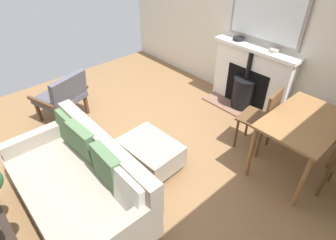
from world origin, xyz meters
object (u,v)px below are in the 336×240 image
Objects in this scene: dining_table at (304,128)px; dining_chair_near_fireplace at (264,116)px; armchair_accent at (63,95)px; mantel_bowl_far at (274,50)px; ottoman at (151,152)px; fireplace at (249,81)px; mantel_bowl_near at (238,39)px; sofa at (81,183)px.

dining_table is 0.50m from dining_chair_near_fireplace.
dining_chair_near_fireplace reaches higher than dining_table.
dining_table is (-1.55, 2.83, 0.21)m from armchair_accent.
ottoman is at bearing -6.66° from mantel_bowl_far.
armchair_accent reaches higher than ottoman.
mantel_bowl_near reaches higher than fireplace.
dining_chair_near_fireplace is at bearing 150.85° from ottoman.
dining_chair_near_fireplace is (0.81, 1.07, -0.50)m from mantel_bowl_near.
mantel_bowl_far is 0.15× the size of dining_chair_near_fireplace.
ottoman is 0.93× the size of armchair_accent.
sofa is 2.15× the size of armchair_accent.
mantel_bowl_far is at bearing 173.34° from ottoman.
mantel_bowl_far is 0.18× the size of ottoman.
sofa is 2.47m from dining_table.
ottoman is 0.70× the size of dining_table.
ottoman is (2.03, 0.03, -0.22)m from fireplace.
mantel_bowl_far is at bearing 95.71° from fireplace.
mantel_bowl_near is 0.18× the size of dining_chair_near_fireplace.
dining_table is at bearing 49.28° from mantel_bowl_far.
sofa is 1.73m from armchair_accent.
dining_chair_near_fireplace is (-0.01, -0.49, -0.10)m from dining_table.
armchair_accent is 2.81m from dining_chair_near_fireplace.
sofa is (2.95, 0.36, -0.68)m from mantel_bowl_near.
dining_table is at bearing 57.16° from fireplace.
ottoman is 1.68m from armchair_accent.
sofa is at bearing -0.65° from ottoman.
mantel_bowl_near reaches higher than ottoman.
mantel_bowl_far is (-0.03, 0.27, 0.58)m from fireplace.
ottoman is at bearing -43.77° from dining_table.
dining_table is at bearing 136.23° from ottoman.
sofa is 2.27m from dining_chair_near_fireplace.
mantel_bowl_near is 0.15× the size of dining_table.
fireplace is at bearing -136.76° from dining_chair_near_fireplace.
mantel_bowl_far reaches higher than armchair_accent.
fireplace reaches higher than ottoman.
mantel_bowl_far reaches higher than dining_table.
mantel_bowl_far reaches higher than fireplace.
fireplace reaches higher than dining_chair_near_fireplace.
armchair_accent is at bearing -38.36° from mantel_bowl_far.
sofa is 0.90m from ottoman.
mantel_bowl_far is 3.04m from sofa.
mantel_bowl_far is 0.13× the size of dining_table.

